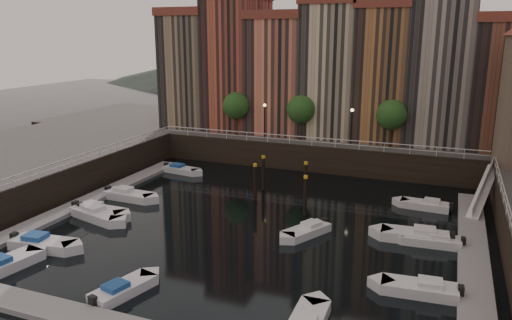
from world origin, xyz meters
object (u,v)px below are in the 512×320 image
at_px(boat_left_0, 42,244).
at_px(boat_left_1, 98,215).
at_px(mooring_pilings, 282,183).
at_px(boat_left_2, 97,211).
at_px(gangway, 484,188).

distance_m(boat_left_0, boat_left_1, 6.19).
relative_size(boat_left_0, boat_left_1, 0.98).
relative_size(mooring_pilings, boat_left_1, 1.17).
relative_size(mooring_pilings, boat_left_2, 1.19).
distance_m(gangway, boat_left_0, 36.09).
bearing_deg(boat_left_2, gangway, 26.07).
bearing_deg(mooring_pilings, boat_left_1, -140.73).
relative_size(gangway, mooring_pilings, 1.36).
height_order(gangway, mooring_pilings, gangway).
height_order(gangway, boat_left_0, gangway).
xyz_separation_m(gangway, mooring_pilings, (-17.10, -4.19, -0.27)).
bearing_deg(boat_left_1, boat_left_0, -75.18).
distance_m(boat_left_1, boat_left_2, 0.90).
distance_m(gangway, boat_left_2, 33.26).
bearing_deg(boat_left_0, mooring_pilings, 46.38).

